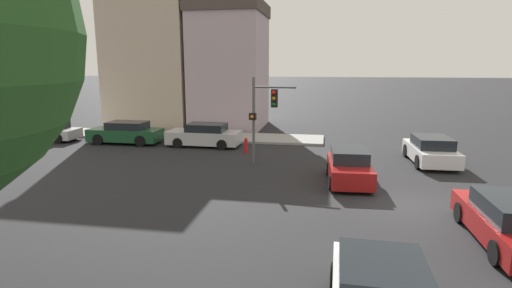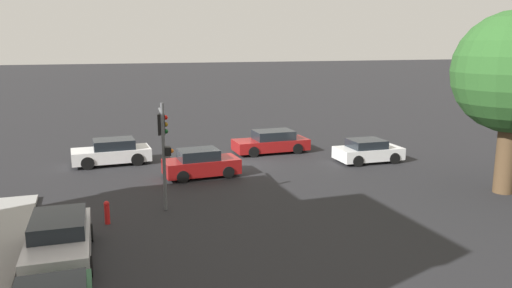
% 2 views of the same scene
% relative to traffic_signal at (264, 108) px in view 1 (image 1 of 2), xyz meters
% --- Properties ---
extents(ground_plane, '(300.00, 300.00, 0.00)m').
position_rel_traffic_signal_xyz_m(ground_plane, '(-5.24, -6.41, -2.95)').
color(ground_plane, black).
extents(rowhouse_backdrop, '(7.24, 12.68, 12.11)m').
position_rel_traffic_signal_xyz_m(rowhouse_backdrop, '(12.34, 8.54, 2.72)').
color(rowhouse_backdrop, '#B29EA8').
rests_on(rowhouse_backdrop, ground_plane).
extents(traffic_signal, '(0.48, 2.37, 4.51)m').
position_rel_traffic_signal_xyz_m(traffic_signal, '(0.00, 0.00, 0.00)').
color(traffic_signal, '#515456').
rests_on(traffic_signal, ground_plane).
extents(crossing_car_0, '(4.72, 2.04, 1.42)m').
position_rel_traffic_signal_xyz_m(crossing_car_0, '(-8.05, -8.49, -2.27)').
color(crossing_car_0, maroon).
rests_on(crossing_car_0, ground_plane).
extents(crossing_car_1, '(4.41, 2.15, 1.45)m').
position_rel_traffic_signal_xyz_m(crossing_car_1, '(1.73, -8.61, -2.25)').
color(crossing_car_1, silver).
rests_on(crossing_car_1, ground_plane).
extents(crossing_car_2, '(3.94, 1.98, 1.47)m').
position_rel_traffic_signal_xyz_m(crossing_car_2, '(-2.49, -4.20, -2.26)').
color(crossing_car_2, maroon).
rests_on(crossing_car_2, ground_plane).
extents(parked_car_0, '(2.06, 4.64, 1.46)m').
position_rel_traffic_signal_xyz_m(parked_car_0, '(4.07, 4.44, -2.25)').
color(parked_car_0, '#B7B7BC').
rests_on(parked_car_0, ground_plane).
extents(parked_car_1, '(1.94, 4.71, 1.45)m').
position_rel_traffic_signal_xyz_m(parked_car_1, '(4.05, 9.81, -2.25)').
color(parked_car_1, '#194728').
rests_on(parked_car_1, ground_plane).
extents(parked_car_2, '(1.92, 4.09, 1.36)m').
position_rel_traffic_signal_xyz_m(parked_car_2, '(4.01, 15.45, -2.30)').
color(parked_car_2, '#B7B7BC').
rests_on(parked_car_2, ground_plane).
extents(fire_hydrant, '(0.22, 0.22, 0.92)m').
position_rel_traffic_signal_xyz_m(fire_hydrant, '(2.48, 1.44, -2.46)').
color(fire_hydrant, red).
rests_on(fire_hydrant, ground_plane).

